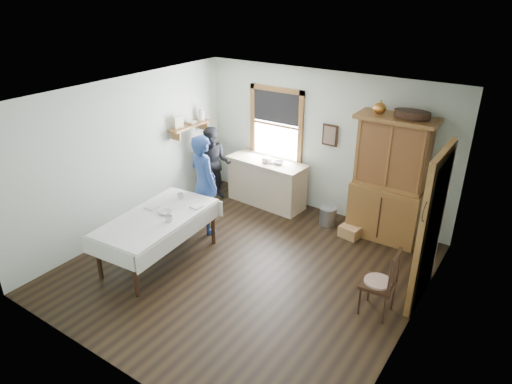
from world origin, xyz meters
TOP-DOWN VIEW (x-y plane):
  - room at (0.00, 0.00)m, footprint 5.01×5.01m
  - window at (-1.00, 2.46)m, footprint 1.18×0.07m
  - doorway at (2.46, 0.85)m, footprint 0.09×1.14m
  - wall_shelf at (-2.37, 1.54)m, footprint 0.24×1.00m
  - framed_picture at (0.15, 2.46)m, footprint 0.30×0.04m
  - rug_beater at (2.45, 0.30)m, footprint 0.01×0.27m
  - work_counter at (-0.98, 2.11)m, footprint 1.64×0.71m
  - china_hutch at (1.42, 2.16)m, footprint 1.28×0.62m
  - dining_table at (-1.29, -0.56)m, footprint 1.19×2.06m
  - spindle_chair at (2.05, 0.15)m, footprint 0.50×0.50m
  - pail at (0.42, 2.03)m, footprint 0.35×0.35m
  - wicker_basket at (0.95, 1.81)m, footprint 0.37×0.29m
  - woman_blue at (-1.31, 0.60)m, footprint 0.71×0.58m
  - figure_dark at (-2.02, 1.74)m, footprint 0.85×0.79m
  - table_cup_a at (-1.01, -0.57)m, footprint 0.16×0.16m
  - table_cup_b at (-1.41, 0.11)m, footprint 0.11×0.11m
  - table_bowl at (-1.24, -0.43)m, footprint 0.23×0.23m
  - counter_book at (-0.94, 2.05)m, footprint 0.26×0.27m
  - counter_bowl at (-0.70, 2.09)m, footprint 0.24×0.24m
  - shelf_bowl at (-2.37, 1.55)m, footprint 0.22×0.22m

SIDE VIEW (x-z plane):
  - wicker_basket at x=0.95m, z-range 0.00..0.20m
  - pail at x=0.42m, z-range 0.00..0.33m
  - dining_table at x=-1.29m, z-range 0.00..0.79m
  - work_counter at x=-0.98m, z-range 0.00..0.92m
  - spindle_chair at x=2.05m, z-range 0.00..1.01m
  - figure_dark at x=-2.02m, z-range 0.00..1.39m
  - table_bowl at x=-1.24m, z-range 0.79..0.85m
  - woman_blue at x=-1.31m, z-range 0.00..1.66m
  - table_cup_a at x=-1.01m, z-range 0.79..0.89m
  - table_cup_b at x=-1.41m, z-range 0.79..0.89m
  - counter_book at x=-0.94m, z-range 0.92..0.94m
  - counter_bowl at x=-0.70m, z-range 0.92..0.98m
  - china_hutch at x=1.42m, z-range 0.00..2.17m
  - doorway at x=2.46m, z-range 0.05..2.27m
  - room at x=0.00m, z-range 0.00..2.70m
  - framed_picture at x=0.15m, z-range 1.35..1.75m
  - wall_shelf at x=-2.37m, z-range 1.35..1.79m
  - shelf_bowl at x=-2.37m, z-range 1.57..1.62m
  - window at x=-1.00m, z-range 0.90..2.38m
  - rug_beater at x=2.45m, z-range 1.58..1.86m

